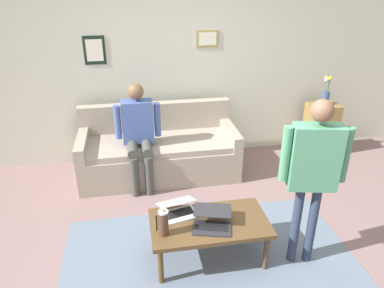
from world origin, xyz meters
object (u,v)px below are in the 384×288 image
flower_vase (326,94)px  person_seated (138,130)px  laptop_left (212,222)px  side_shelf (320,129)px  couch (159,152)px  coffee_table (209,226)px  person_standing (314,165)px  laptop_center (178,210)px  french_press (163,223)px

flower_vase → person_seated: size_ratio=0.33×
laptop_left → flower_vase: 2.87m
laptop_left → side_shelf: size_ratio=0.54×
couch → coffee_table: couch is taller
person_seated → couch: bearing=-137.8°
side_shelf → person_standing: (1.25, 2.06, 0.63)m
couch → person_seated: bearing=42.2°
person_seated → laptop_center: bearing=102.5°
laptop_left → laptop_center: 0.35m
couch → person_seated: person_seated is taller
couch → laptop_center: 1.54m
coffee_table → flower_vase: 2.85m
laptop_center → flower_vase: (-2.34, -1.72, 0.46)m
coffee_table → laptop_center: 0.32m
french_press → person_seated: 1.58m
laptop_left → flower_vase: size_ratio=0.97×
couch → laptop_center: bearing=91.5°
flower_vase → person_standing: bearing=58.8°
laptop_left → laptop_center: (0.27, -0.23, -0.00)m
couch → coffee_table: size_ratio=1.89×
french_press → flower_vase: bearing=-141.5°
person_standing → french_press: bearing=-3.4°
laptop_center → flower_vase: 2.94m
laptop_center → side_shelf: 2.91m
couch → coffee_table: 1.72m
laptop_left → couch: bearing=-79.9°
coffee_table → side_shelf: size_ratio=1.42×
coffee_table → person_seated: person_seated is taller
couch → side_shelf: couch is taller
laptop_center → side_shelf: (-2.34, -1.72, -0.08)m
laptop_center → flower_vase: size_ratio=0.94×
laptop_center → person_seated: 1.36m
laptop_left → person_seated: person_seated is taller
laptop_left → person_standing: bearing=172.1°
laptop_center → flower_vase: bearing=-143.6°
laptop_center → person_standing: person_standing is taller
side_shelf → coffee_table: bearing=42.2°
coffee_table → french_press: (0.42, 0.10, 0.17)m
laptop_left → laptop_center: bearing=-39.5°
coffee_table → laptop_left: laptop_left is taller
french_press → person_seated: (0.13, -1.57, 0.20)m
couch → laptop_left: 1.79m
coffee_table → flower_vase: bearing=-137.8°
coffee_table → french_press: 0.47m
laptop_center → person_standing: bearing=162.7°
couch → person_standing: person_standing is taller
side_shelf → person_standing: size_ratio=0.48×
couch → side_shelf: size_ratio=2.67×
couch → laptop_left: bearing=100.1°
laptop_left → flower_vase: bearing=-136.7°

